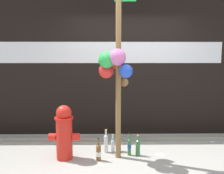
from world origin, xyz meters
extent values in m
plane|color=#9E9B93|center=(0.00, 0.00, 0.00)|extent=(14.00, 14.00, 0.00)
cube|color=black|center=(0.00, 1.52, 1.56)|extent=(10.00, 0.20, 3.12)
cube|color=silver|center=(-0.73, 1.41, 1.71)|extent=(5.31, 0.01, 0.43)
cube|color=gray|center=(0.00, 0.99, 0.04)|extent=(8.00, 0.12, 0.08)
cylinder|color=olive|center=(-0.24, 0.21, 1.48)|extent=(0.09, 0.09, 2.97)
sphere|color=orange|center=(-0.36, 0.33, 1.52)|extent=(0.21, 0.21, 0.21)
sphere|color=red|center=(-0.43, 0.18, 1.41)|extent=(0.24, 0.24, 0.24)
sphere|color=#D66BB2|center=(-0.26, 0.05, 1.62)|extent=(0.26, 0.26, 0.26)
sphere|color=blue|center=(-0.13, 0.03, 1.41)|extent=(0.21, 0.21, 0.21)
sphere|color=green|center=(-0.42, 0.08, 1.58)|extent=(0.25, 0.25, 0.25)
sphere|color=brown|center=(-0.15, 0.30, 1.22)|extent=(0.14, 0.14, 0.14)
sphere|color=brown|center=(-0.15, 0.30, 1.33)|extent=(0.10, 0.10, 0.10)
sphere|color=brown|center=(-0.18, 0.30, 1.36)|extent=(0.04, 0.04, 0.04)
sphere|color=brown|center=(-0.11, 0.30, 1.36)|extent=(0.04, 0.04, 0.04)
sphere|color=brown|center=(-0.15, 0.25, 1.33)|extent=(0.04, 0.04, 0.04)
cylinder|color=red|center=(-1.10, 0.16, 0.33)|extent=(0.26, 0.26, 0.65)
cylinder|color=red|center=(-1.10, 0.16, 0.67)|extent=(0.29, 0.29, 0.03)
sphere|color=red|center=(-1.10, 0.16, 0.75)|extent=(0.24, 0.24, 0.24)
cylinder|color=red|center=(-1.29, 0.16, 0.36)|extent=(0.12, 0.12, 0.12)
cylinder|color=red|center=(-0.92, 0.16, 0.36)|extent=(0.12, 0.12, 0.12)
cylinder|color=#337038|center=(-0.05, 0.28, 0.13)|extent=(0.06, 0.06, 0.26)
cone|color=#337038|center=(-0.05, 0.28, 0.27)|extent=(0.06, 0.06, 0.02)
cylinder|color=#337038|center=(-0.05, 0.28, 0.33)|extent=(0.03, 0.03, 0.09)
cylinder|color=#1E478C|center=(-0.05, 0.28, 0.15)|extent=(0.06, 0.06, 0.07)
cylinder|color=black|center=(-0.05, 0.28, 0.37)|extent=(0.03, 0.03, 0.01)
cylinder|color=#337038|center=(0.09, 0.26, 0.12)|extent=(0.07, 0.07, 0.25)
cone|color=#337038|center=(0.09, 0.26, 0.26)|extent=(0.07, 0.07, 0.03)
cylinder|color=#337038|center=(0.09, 0.26, 0.31)|extent=(0.03, 0.03, 0.06)
cylinder|color=gold|center=(0.09, 0.26, 0.34)|extent=(0.04, 0.04, 0.01)
cylinder|color=silver|center=(-0.22, 0.45, 0.10)|extent=(0.08, 0.08, 0.21)
cone|color=silver|center=(-0.22, 0.45, 0.22)|extent=(0.08, 0.08, 0.03)
cylinder|color=silver|center=(-0.22, 0.45, 0.27)|extent=(0.03, 0.03, 0.05)
cylinder|color=black|center=(-0.22, 0.45, 0.30)|extent=(0.04, 0.04, 0.01)
cylinder|color=#B2DBEA|center=(-0.33, 0.43, 0.10)|extent=(0.06, 0.06, 0.20)
cone|color=#B2DBEA|center=(-0.33, 0.43, 0.21)|extent=(0.06, 0.06, 0.02)
cylinder|color=#B2DBEA|center=(-0.33, 0.43, 0.26)|extent=(0.03, 0.03, 0.08)
cylinder|color=silver|center=(-0.33, 0.43, 0.10)|extent=(0.06, 0.06, 0.07)
cylinder|color=gold|center=(-0.33, 0.43, 0.31)|extent=(0.03, 0.03, 0.01)
cylinder|color=silver|center=(-0.44, 0.41, 0.15)|extent=(0.07, 0.07, 0.29)
cone|color=silver|center=(-0.44, 0.41, 0.30)|extent=(0.07, 0.07, 0.03)
cylinder|color=silver|center=(-0.44, 0.41, 0.35)|extent=(0.03, 0.03, 0.07)
cylinder|color=gold|center=(-0.44, 0.41, 0.40)|extent=(0.04, 0.04, 0.01)
cylinder|color=brown|center=(-0.56, 0.07, 0.12)|extent=(0.07, 0.07, 0.24)
cone|color=brown|center=(-0.56, 0.07, 0.25)|extent=(0.07, 0.07, 0.03)
cylinder|color=brown|center=(-0.56, 0.07, 0.31)|extent=(0.03, 0.03, 0.09)
cylinder|color=silver|center=(-0.56, 0.07, 0.11)|extent=(0.08, 0.08, 0.07)
cylinder|color=black|center=(-0.56, 0.07, 0.36)|extent=(0.03, 0.03, 0.01)
cube|color=silver|center=(1.62, 0.93, 0.00)|extent=(0.15, 0.13, 0.01)
cube|color=silver|center=(-0.50, -0.11, 0.00)|extent=(0.11, 0.12, 0.01)
cube|color=silver|center=(0.47, 0.29, 0.00)|extent=(0.16, 0.15, 0.01)
camera|label=1|loc=(-0.39, -3.61, 1.62)|focal=39.18mm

